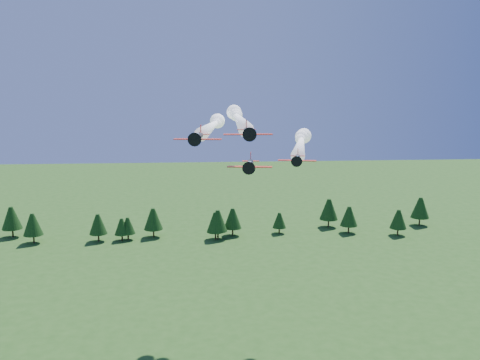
{
  "coord_description": "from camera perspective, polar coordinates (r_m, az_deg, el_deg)",
  "views": [
    {
      "loc": [
        -8.05,
        -92.06,
        58.8
      ],
      "look_at": [
        -1.23,
        0.0,
        41.75
      ],
      "focal_mm": 40.0,
      "sensor_mm": 36.0,
      "label": 1
    }
  ],
  "objects": [
    {
      "name": "plane_lead",
      "position": [
        114.93,
        -0.17,
        6.58
      ],
      "size": [
        7.68,
        56.55,
        3.7
      ],
      "rotation": [
        0.0,
        0.0,
        -0.02
      ],
      "color": "black",
      "rests_on": "ground"
    },
    {
      "name": "plane_left",
      "position": [
        119.84,
        -2.91,
        5.86
      ],
      "size": [
        11.26,
        46.23,
        3.7
      ],
      "rotation": [
        0.0,
        0.0,
        -0.13
      ],
      "color": "black",
      "rests_on": "ground"
    },
    {
      "name": "plane_slot",
      "position": [
        99.48,
        1.05,
        1.66
      ],
      "size": [
        8.5,
        9.25,
        2.97
      ],
      "rotation": [
        0.0,
        0.0,
        -0.13
      ],
      "color": "black",
      "rests_on": "ground"
    },
    {
      "name": "treeline",
      "position": [
        206.6,
        -2.33,
        -4.09
      ],
      "size": [
        170.12,
        21.24,
        11.89
      ],
      "color": "#382314",
      "rests_on": "ground"
    },
    {
      "name": "plane_right",
      "position": [
        118.14,
        6.51,
        4.0
      ],
      "size": [
        13.47,
        43.84,
        3.7
      ],
      "rotation": [
        0.0,
        0.0,
        -0.21
      ],
      "color": "black",
      "rests_on": "ground"
    }
  ]
}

